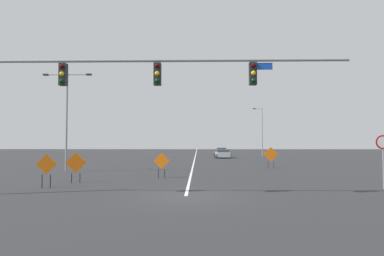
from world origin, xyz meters
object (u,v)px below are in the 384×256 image
stop_sign (383,151)px  street_lamp_mid_left (67,112)px  construction_sign_right_shoulder (162,162)px  street_lamp_far_right (262,130)px  car_blue_approaching (221,152)px  construction_sign_median_near (46,166)px  construction_sign_right_lane (271,155)px  construction_sign_left_shoulder (76,164)px  car_silver_distant (222,154)px  traffic_signal_assembly (111,82)px

stop_sign → street_lamp_mid_left: street_lamp_mid_left is taller
street_lamp_mid_left → construction_sign_right_shoulder: bearing=-29.1°
street_lamp_far_right → construction_sign_right_shoulder: size_ratio=4.74×
construction_sign_right_shoulder → car_blue_approaching: (6.83, 39.98, -0.46)m
construction_sign_median_near → construction_sign_right_lane: bearing=41.9°
stop_sign → construction_sign_left_shoulder: size_ratio=1.54×
stop_sign → construction_sign_median_near: size_ratio=1.56×
car_silver_distant → car_blue_approaching: bearing=87.2°
traffic_signal_assembly → street_lamp_mid_left: 14.32m
construction_sign_right_lane → construction_sign_median_near: bearing=-138.1°
construction_sign_right_lane → car_silver_distant: construction_sign_right_lane is taller
traffic_signal_assembly → street_lamp_mid_left: street_lamp_mid_left is taller
street_lamp_far_right → car_blue_approaching: (-6.49, 6.19, -3.91)m
construction_sign_median_near → construction_sign_right_shoulder: size_ratio=1.05×
construction_sign_median_near → street_lamp_far_right: bearing=63.9°
street_lamp_mid_left → car_silver_distant: street_lamp_mid_left is taller
traffic_signal_assembly → street_lamp_mid_left: bearing=119.6°
car_silver_distant → street_lamp_far_right: bearing=35.0°
construction_sign_median_near → car_blue_approaching: size_ratio=0.40×
construction_sign_left_shoulder → car_blue_approaching: bearing=74.6°
stop_sign → car_silver_distant: bearing=100.3°
stop_sign → street_lamp_mid_left: 23.49m
traffic_signal_assembly → car_silver_distant: traffic_signal_assembly is taller
street_lamp_far_right → street_lamp_mid_left: bearing=-127.1°
car_silver_distant → car_blue_approaching: (0.55, 11.10, -0.01)m
stop_sign → construction_sign_right_lane: 13.94m
construction_sign_left_shoulder → construction_sign_right_shoulder: size_ratio=1.07×
street_lamp_mid_left → street_lamp_far_right: (21.94, 28.99, -0.45)m
stop_sign → car_blue_approaching: (-5.64, 45.08, -1.38)m
street_lamp_far_right → car_blue_approaching: street_lamp_far_right is taller
construction_sign_left_shoulder → construction_sign_median_near: construction_sign_left_shoulder is taller
construction_sign_left_shoulder → construction_sign_right_lane: (14.36, 11.27, 0.09)m
stop_sign → car_blue_approaching: 45.45m
street_lamp_mid_left → construction_sign_right_lane: size_ratio=4.17×
street_lamp_mid_left → car_silver_distant: 28.65m
construction_sign_left_shoulder → traffic_signal_assembly: bearing=-54.9°
stop_sign → construction_sign_right_lane: size_ratio=1.43×
car_silver_distant → car_blue_approaching: 11.12m
stop_sign → street_lamp_mid_left: (-21.09, 9.90, 2.98)m
car_silver_distant → construction_sign_right_lane: bearing=-81.3°
stop_sign → car_blue_approaching: stop_sign is taller
construction_sign_left_shoulder → construction_sign_right_shoulder: (4.96, 2.79, -0.06)m
street_lamp_far_right → construction_sign_left_shoulder: street_lamp_far_right is taller
construction_sign_left_shoulder → car_blue_approaching: (11.79, 42.78, -0.52)m
construction_sign_median_near → car_blue_approaching: construction_sign_median_near is taller
construction_sign_left_shoulder → car_silver_distant: (11.24, 31.67, -0.51)m
street_lamp_far_right → traffic_signal_assembly: bearing=-109.7°
construction_sign_left_shoulder → car_blue_approaching: construction_sign_left_shoulder is taller
street_lamp_far_right → construction_sign_right_lane: 25.83m
traffic_signal_assembly → street_lamp_far_right: size_ratio=2.17×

